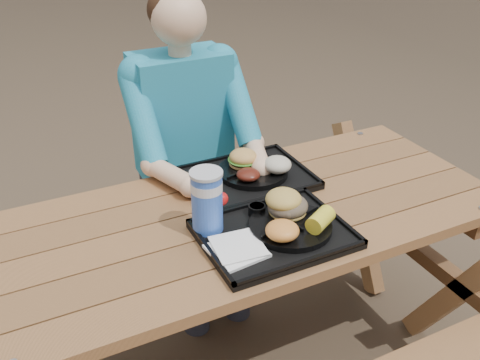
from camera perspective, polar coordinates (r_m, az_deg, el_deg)
name	(u,v)px	position (r m, az deg, el deg)	size (l,w,h in m)	color
picnic_table	(240,299)	(2.02, 0.00, -12.57)	(1.80, 1.49, 0.75)	#999999
tray_near	(274,235)	(1.67, 3.65, -5.86)	(0.45, 0.35, 0.02)	black
tray_far	(247,179)	(1.97, 0.74, 0.11)	(0.45, 0.35, 0.02)	black
plate_near	(290,226)	(1.68, 5.40, -4.90)	(0.26, 0.26, 0.02)	black
plate_far	(253,171)	(1.98, 1.39, 0.93)	(0.26, 0.26, 0.02)	black
napkin_stack	(237,250)	(1.58, -0.37, -7.45)	(0.15, 0.15, 0.02)	white
soda_cup	(207,202)	(1.63, -3.53, -2.41)	(0.10, 0.10, 0.19)	blue
condiment_bbq	(257,210)	(1.74, 1.81, -3.20)	(0.06, 0.06, 0.03)	black
condiment_mustard	(271,204)	(1.78, 3.37, -2.58)	(0.05, 0.05, 0.03)	gold
sandwich	(288,196)	(1.69, 5.17, -1.71)	(0.12, 0.12, 0.13)	gold
mac_cheese	(282,230)	(1.60, 4.54, -5.39)	(0.10, 0.10, 0.05)	#F09A3F
corn_cob	(320,220)	(1.65, 8.58, -4.22)	(0.10, 0.10, 0.06)	yellow
cutlery_far	(203,187)	(1.90, -4.02, -0.70)	(0.03, 0.16, 0.01)	black
burger	(243,154)	(1.98, 0.34, 2.84)	(0.11, 0.11, 0.09)	gold
baked_beans	(248,175)	(1.89, 0.89, 0.59)	(0.09, 0.09, 0.04)	#561B11
potato_salad	(277,165)	(1.95, 4.00, 1.66)	(0.10, 0.10, 0.06)	beige
diner	(186,166)	(2.32, -5.75, 1.50)	(0.48, 0.84, 1.28)	#1DCBBB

